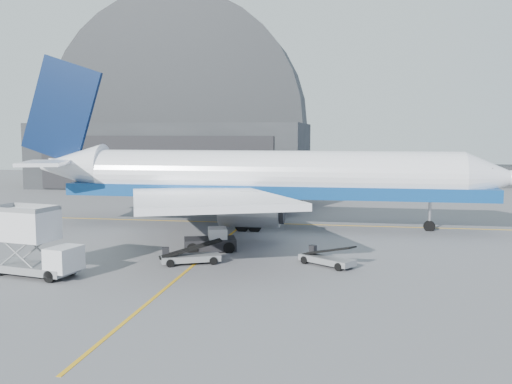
% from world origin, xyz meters
% --- Properties ---
extents(ground, '(200.00, 200.00, 0.00)m').
position_xyz_m(ground, '(0.00, 0.00, 0.00)').
color(ground, '#565659').
rests_on(ground, ground).
extents(taxi_lines, '(80.00, 42.12, 0.02)m').
position_xyz_m(taxi_lines, '(0.00, 12.67, 0.01)').
color(taxi_lines, gold).
rests_on(taxi_lines, ground).
extents(hangar, '(50.00, 28.30, 28.00)m').
position_xyz_m(hangar, '(-22.00, 64.95, 9.54)').
color(hangar, black).
rests_on(hangar, ground).
extents(distant_bldg_a, '(14.00, 8.00, 4.00)m').
position_xyz_m(distant_bldg_a, '(38.00, 72.00, 0.00)').
color(distant_bldg_a, black).
rests_on(distant_bldg_a, ground).
extents(airliner, '(55.06, 53.39, 19.32)m').
position_xyz_m(airliner, '(1.42, 17.96, 5.41)').
color(airliner, white).
rests_on(airliner, ground).
extents(catering_truck, '(7.28, 3.87, 4.75)m').
position_xyz_m(catering_truck, '(-10.63, -6.32, 2.41)').
color(catering_truck, gray).
rests_on(catering_truck, ground).
extents(pushback_tug, '(4.99, 3.74, 2.06)m').
position_xyz_m(pushback_tug, '(0.04, 4.32, 0.77)').
color(pushback_tug, black).
rests_on(pushback_tug, ground).
extents(belt_loader_a, '(4.93, 3.32, 1.88)m').
position_xyz_m(belt_loader_a, '(-0.41, -0.86, 0.58)').
color(belt_loader_a, gray).
rests_on(belt_loader_a, ground).
extents(belt_loader_b, '(4.61, 3.87, 1.85)m').
position_xyz_m(belt_loader_b, '(10.24, 0.38, 0.57)').
color(belt_loader_b, gray).
rests_on(belt_loader_b, ground).
extents(traffic_cone, '(0.32, 0.32, 0.47)m').
position_xyz_m(traffic_cone, '(0.62, 7.16, 0.22)').
color(traffic_cone, '#FF2E08').
rests_on(traffic_cone, ground).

